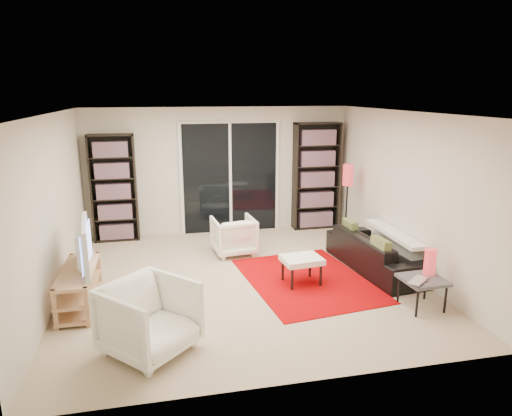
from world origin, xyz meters
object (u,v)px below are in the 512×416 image
at_px(ottoman, 302,261).
at_px(floor_lamp, 348,183).
at_px(bookshelf_left, 114,188).
at_px(tv_stand, 79,287).
at_px(sofa, 377,252).
at_px(armchair_front, 149,318).
at_px(armchair_back, 234,235).
at_px(bookshelf_right, 316,176).
at_px(side_table, 423,282).

relative_size(ottoman, floor_lamp, 0.42).
relative_size(bookshelf_left, tv_stand, 1.53).
bearing_deg(sofa, armchair_front, 109.29).
distance_m(sofa, ottoman, 1.33).
bearing_deg(bookshelf_left, armchair_front, -80.76).
bearing_deg(tv_stand, floor_lamp, 22.48).
bearing_deg(armchair_front, armchair_back, 20.71).
distance_m(armchair_back, ottoman, 1.63).
bearing_deg(floor_lamp, tv_stand, -157.52).
bearing_deg(bookshelf_right, side_table, -87.66).
bearing_deg(floor_lamp, bookshelf_right, 107.74).
xyz_separation_m(tv_stand, armchair_back, (2.25, 1.53, 0.05)).
bearing_deg(bookshelf_right, bookshelf_left, 180.00).
distance_m(bookshelf_right, ottoman, 2.94).
xyz_separation_m(armchair_back, ottoman, (0.74, -1.45, 0.03)).
distance_m(ottoman, floor_lamp, 2.35).
height_order(bookshelf_left, armchair_front, bookshelf_left).
relative_size(tv_stand, side_table, 2.38).
distance_m(tv_stand, floor_lamp, 4.82).
distance_m(bookshelf_left, armchair_front, 4.08).
distance_m(bookshelf_right, sofa, 2.47).
relative_size(bookshelf_left, armchair_front, 2.31).
xyz_separation_m(side_table, floor_lamp, (0.13, 2.78, 0.73)).
height_order(tv_stand, side_table, tv_stand).
bearing_deg(bookshelf_right, sofa, -85.49).
height_order(tv_stand, armchair_front, armchair_front).
height_order(bookshelf_right, sofa, bookshelf_right).
relative_size(tv_stand, ottoman, 2.16).
distance_m(ottoman, side_table, 1.64).
distance_m(bookshelf_right, armchair_front, 5.15).
distance_m(bookshelf_left, sofa, 4.72).
bearing_deg(side_table, tv_stand, 167.24).
distance_m(armchair_back, floor_lamp, 2.29).
height_order(armchair_front, side_table, armchair_front).
bearing_deg(ottoman, side_table, -39.57).
height_order(bookshelf_left, side_table, bookshelf_left).
height_order(tv_stand, ottoman, tv_stand).
height_order(bookshelf_right, tv_stand, bookshelf_right).
bearing_deg(sofa, bookshelf_left, 53.31).
height_order(bookshelf_left, sofa, bookshelf_left).
height_order(bookshelf_right, armchair_front, bookshelf_right).
relative_size(bookshelf_left, sofa, 1.02).
height_order(armchair_back, ottoman, armchair_back).
bearing_deg(ottoman, sofa, 12.36).
bearing_deg(sofa, bookshelf_right, -2.07).
distance_m(tv_stand, armchair_front, 1.57).
xyz_separation_m(sofa, armchair_back, (-2.04, 1.16, 0.04)).
bearing_deg(side_table, armchair_front, -174.60).
bearing_deg(tv_stand, bookshelf_left, 84.71).
relative_size(armchair_back, side_table, 1.30).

